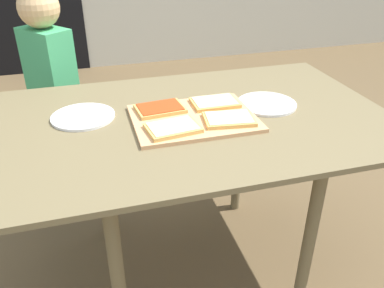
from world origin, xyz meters
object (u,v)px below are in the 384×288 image
object	(u,v)px
cutting_board	(194,118)
plate_white_right	(267,104)
plate_white_left	(83,117)
pizza_slice_near_left	(173,128)
pizza_slice_near_right	(229,119)
dining_table	(192,137)
pizza_slice_far_right	(215,102)
child_left	(53,88)
pizza_slice_far_left	(160,108)

from	to	relation	value
cutting_board	plate_white_right	xyz separation A→B (m)	(0.31, 0.05, -0.00)
plate_white_left	cutting_board	bearing A→B (deg)	-18.43
pizza_slice_near_left	pizza_slice_near_right	size ratio (longest dim) A/B	1.00
dining_table	plate_white_right	bearing A→B (deg)	4.87
pizza_slice_far_right	pizza_slice_near_right	bearing A→B (deg)	-89.66
dining_table	child_left	distance (m)	0.85
dining_table	pizza_slice_near_left	bearing A→B (deg)	-132.53
child_left	dining_table	bearing A→B (deg)	-52.80
cutting_board	pizza_slice_near_right	bearing A→B (deg)	-32.93
pizza_slice_far_right	plate_white_right	size ratio (longest dim) A/B	0.76
dining_table	cutting_board	size ratio (longest dim) A/B	3.35
pizza_slice_near_right	child_left	bearing A→B (deg)	128.98
pizza_slice_far_right	plate_white_right	xyz separation A→B (m)	(0.20, -0.03, -0.02)
pizza_slice_far_right	pizza_slice_far_left	bearing A→B (deg)	179.44
dining_table	child_left	world-z (taller)	child_left
child_left	plate_white_right	bearing A→B (deg)	-38.20
dining_table	plate_white_right	distance (m)	0.32
dining_table	pizza_slice_far_right	xyz separation A→B (m)	(0.11, 0.06, 0.10)
cutting_board	pizza_slice_near_left	world-z (taller)	pizza_slice_near_left
cutting_board	plate_white_left	world-z (taller)	cutting_board
plate_white_right	pizza_slice_near_left	bearing A→B (deg)	-162.11
plate_white_right	cutting_board	bearing A→B (deg)	-170.90
pizza_slice_far_right	pizza_slice_near_left	bearing A→B (deg)	-141.34
pizza_slice_near_left	pizza_slice_near_right	xyz separation A→B (m)	(0.21, 0.01, 0.00)
pizza_slice_near_right	pizza_slice_far_right	bearing A→B (deg)	90.34
pizza_slice_far_left	dining_table	bearing A→B (deg)	-29.95
cutting_board	child_left	size ratio (longest dim) A/B	0.38
pizza_slice_near_right	child_left	xyz separation A→B (m)	(-0.62, 0.77, -0.11)
pizza_slice_near_left	pizza_slice_near_right	distance (m)	0.21
dining_table	pizza_slice_far_left	world-z (taller)	pizza_slice_far_left
cutting_board	pizza_slice_far_left	distance (m)	0.14
child_left	pizza_slice_near_left	bearing A→B (deg)	-61.93
pizza_slice_far_right	child_left	size ratio (longest dim) A/B	0.15
pizza_slice_far_left	pizza_slice_near_right	xyz separation A→B (m)	(0.21, -0.15, 0.00)
pizza_slice_near_left	plate_white_right	bearing A→B (deg)	17.89
child_left	cutting_board	bearing A→B (deg)	-53.67
pizza_slice_far_right	pizza_slice_near_right	xyz separation A→B (m)	(0.00, -0.15, 0.00)
plate_white_left	pizza_slice_far_right	bearing A→B (deg)	-5.40
pizza_slice_far_left	plate_white_left	bearing A→B (deg)	170.93
cutting_board	pizza_slice_far_left	bearing A→B (deg)	141.74
pizza_slice_far_right	plate_white_left	size ratio (longest dim) A/B	0.76
cutting_board	pizza_slice_far_left	world-z (taller)	pizza_slice_far_left
pizza_slice_near_right	plate_white_left	bearing A→B (deg)	158.09
pizza_slice_near_right	plate_white_right	world-z (taller)	pizza_slice_near_right
pizza_slice_far_left	plate_white_left	xyz separation A→B (m)	(-0.28, 0.04, -0.02)
pizza_slice_near_right	child_left	world-z (taller)	child_left
dining_table	plate_white_right	xyz separation A→B (m)	(0.31, 0.03, 0.09)
dining_table	pizza_slice_near_left	size ratio (longest dim) A/B	7.77
pizza_slice_far_left	cutting_board	bearing A→B (deg)	-38.26
plate_white_right	pizza_slice_far_right	bearing A→B (deg)	171.05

